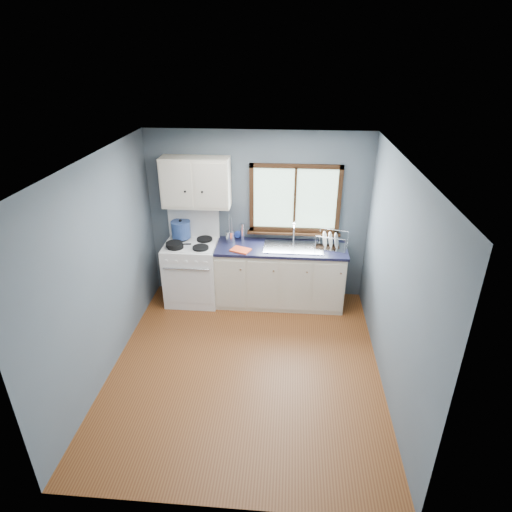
# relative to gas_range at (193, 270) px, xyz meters

# --- Properties ---
(floor) EXTENTS (3.20, 3.60, 0.02)m
(floor) POSITION_rel_gas_range_xyz_m (0.95, -1.47, -0.50)
(floor) COLOR brown
(floor) RESTS_ON ground
(ceiling) EXTENTS (3.20, 3.60, 0.02)m
(ceiling) POSITION_rel_gas_range_xyz_m (0.95, -1.47, 2.02)
(ceiling) COLOR white
(ceiling) RESTS_ON wall_back
(wall_back) EXTENTS (3.20, 0.02, 2.50)m
(wall_back) POSITION_rel_gas_range_xyz_m (0.95, 0.34, 0.76)
(wall_back) COLOR #535E67
(wall_back) RESTS_ON ground
(wall_front) EXTENTS (3.20, 0.02, 2.50)m
(wall_front) POSITION_rel_gas_range_xyz_m (0.95, -3.28, 0.76)
(wall_front) COLOR #535E67
(wall_front) RESTS_ON ground
(wall_left) EXTENTS (0.02, 3.60, 2.50)m
(wall_left) POSITION_rel_gas_range_xyz_m (-0.66, -1.47, 0.76)
(wall_left) COLOR #535E67
(wall_left) RESTS_ON ground
(wall_right) EXTENTS (0.02, 3.60, 2.50)m
(wall_right) POSITION_rel_gas_range_xyz_m (2.56, -1.47, 0.76)
(wall_right) COLOR #535E67
(wall_right) RESTS_ON ground
(gas_range) EXTENTS (0.76, 0.69, 1.36)m
(gas_range) POSITION_rel_gas_range_xyz_m (0.00, 0.00, 0.00)
(gas_range) COLOR white
(gas_range) RESTS_ON floor
(base_cabinets) EXTENTS (1.85, 0.60, 0.88)m
(base_cabinets) POSITION_rel_gas_range_xyz_m (1.31, 0.02, -0.08)
(base_cabinets) COLOR beige
(base_cabinets) RESTS_ON floor
(countertop) EXTENTS (1.89, 0.64, 0.04)m
(countertop) POSITION_rel_gas_range_xyz_m (1.31, 0.02, 0.41)
(countertop) COLOR black
(countertop) RESTS_ON base_cabinets
(sink) EXTENTS (0.84, 0.46, 0.44)m
(sink) POSITION_rel_gas_range_xyz_m (1.49, 0.02, 0.37)
(sink) COLOR silver
(sink) RESTS_ON countertop
(window) EXTENTS (1.36, 0.10, 1.03)m
(window) POSITION_rel_gas_range_xyz_m (1.48, 0.30, 0.98)
(window) COLOR #9EC6A8
(window) RESTS_ON wall_back
(upper_cabinets) EXTENTS (0.95, 0.35, 0.70)m
(upper_cabinets) POSITION_rel_gas_range_xyz_m (0.10, 0.15, 1.31)
(upper_cabinets) COLOR beige
(upper_cabinets) RESTS_ON wall_back
(skillet) EXTENTS (0.37, 0.27, 0.05)m
(skillet) POSITION_rel_gas_range_xyz_m (-0.19, -0.16, 0.49)
(skillet) COLOR black
(skillet) RESTS_ON gas_range
(stockpot) EXTENTS (0.32, 0.32, 0.28)m
(stockpot) POSITION_rel_gas_range_xyz_m (-0.17, 0.16, 0.59)
(stockpot) COLOR navy
(stockpot) RESTS_ON gas_range
(utensil_crock) EXTENTS (0.17, 0.17, 0.42)m
(utensil_crock) POSITION_rel_gas_range_xyz_m (0.57, 0.14, 0.51)
(utensil_crock) COLOR silver
(utensil_crock) RESTS_ON countertop
(thermos) EXTENTS (0.07, 0.07, 0.27)m
(thermos) POSITION_rel_gas_range_xyz_m (0.74, 0.21, 0.56)
(thermos) COLOR silver
(thermos) RESTS_ON countertop
(soap_bottle) EXTENTS (0.12, 0.12, 0.26)m
(soap_bottle) POSITION_rel_gas_range_xyz_m (0.64, 0.27, 0.56)
(soap_bottle) COLOR blue
(soap_bottle) RESTS_ON countertop
(dish_towel) EXTENTS (0.32, 0.28, 0.02)m
(dish_towel) POSITION_rel_gas_range_xyz_m (0.75, -0.15, 0.44)
(dish_towel) COLOR #E64A22
(dish_towel) RESTS_ON countertop
(dish_rack) EXTENTS (0.50, 0.42, 0.22)m
(dish_rack) POSITION_rel_gas_range_xyz_m (2.02, 0.07, 0.49)
(dish_rack) COLOR silver
(dish_rack) RESTS_ON countertop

